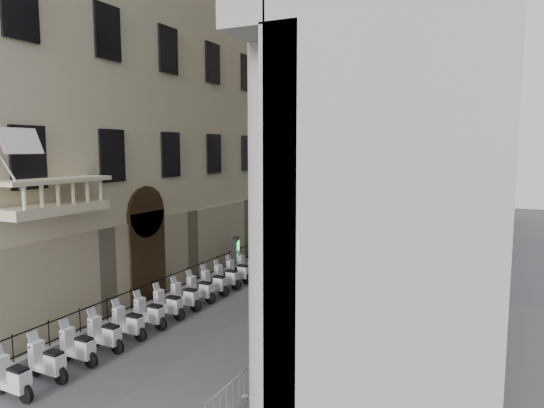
{
  "coord_description": "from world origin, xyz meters",
  "views": [
    {
      "loc": [
        9.7,
        -5.58,
        7.33
      ],
      "look_at": [
        -0.62,
        16.51,
        4.5
      ],
      "focal_mm": 32.0,
      "sensor_mm": 36.0,
      "label": 1
    }
  ],
  "objects": [
    {
      "name": "scooter_1",
      "position": [
        -2.91,
        4.66,
        0.0
      ],
      "size": [
        1.42,
        0.62,
        1.5
      ],
      "primitive_type": null,
      "rotation": [
        0.0,
        0.0,
        1.53
      ],
      "color": "silver",
      "rests_on": "ground"
    },
    {
      "name": "info_kiosk",
      "position": [
        -4.19,
        19.06,
        1.04
      ],
      "size": [
        0.61,
        1.01,
        2.07
      ],
      "rotation": [
        0.0,
        0.0,
        0.36
      ],
      "color": "black",
      "rests_on": "ground"
    },
    {
      "name": "pedestrian_b",
      "position": [
        1.25,
        32.77,
        0.77
      ],
      "size": [
        0.95,
        0.93,
        1.55
      ],
      "primitive_type": "imported",
      "rotation": [
        0.0,
        0.0,
        2.47
      ],
      "color": "black",
      "rests_on": "ground"
    },
    {
      "name": "scooter_3",
      "position": [
        -2.91,
        7.13,
        0.0
      ],
      "size": [
        1.42,
        0.62,
        1.5
      ],
      "primitive_type": null,
      "rotation": [
        0.0,
        0.0,
        1.53
      ],
      "color": "silver",
      "rests_on": "ground"
    },
    {
      "name": "scooter_6",
      "position": [
        -2.91,
        10.85,
        0.0
      ],
      "size": [
        1.42,
        0.62,
        1.5
      ],
      "primitive_type": null,
      "rotation": [
        0.0,
        0.0,
        1.53
      ],
      "color": "silver",
      "rests_on": "ground"
    },
    {
      "name": "security_tent",
      "position": [
        -3.6,
        28.91,
        3.03
      ],
      "size": [
        4.46,
        4.46,
        3.62
      ],
      "color": "silver",
      "rests_on": "ground"
    },
    {
      "name": "scooter_9",
      "position": [
        -2.91,
        14.56,
        0.0
      ],
      "size": [
        1.42,
        0.62,
        1.5
      ],
      "primitive_type": null,
      "rotation": [
        0.0,
        0.0,
        1.53
      ],
      "color": "silver",
      "rests_on": "ground"
    },
    {
      "name": "pedestrian_c",
      "position": [
        0.15,
        34.19,
        0.94
      ],
      "size": [
        0.95,
        0.65,
        1.87
      ],
      "primitive_type": "imported",
      "rotation": [
        0.0,
        0.0,
        3.07
      ],
      "color": "black",
      "rests_on": "ground"
    },
    {
      "name": "barrier_2",
      "position": [
        3.44,
        10.14,
        0.0
      ],
      "size": [
        0.6,
        2.4,
        1.1
      ],
      "primitive_type": null,
      "color": "#ADB0B5",
      "rests_on": "ground"
    },
    {
      "name": "scooter_0",
      "position": [
        -2.91,
        3.42,
        0.0
      ],
      "size": [
        1.42,
        0.62,
        1.5
      ],
      "primitive_type": null,
      "rotation": [
        0.0,
        0.0,
        1.53
      ],
      "color": "silver",
      "rests_on": "ground"
    },
    {
      "name": "scooter_7",
      "position": [
        -2.91,
        12.08,
        0.0
      ],
      "size": [
        1.42,
        0.62,
        1.5
      ],
      "primitive_type": null,
      "rotation": [
        0.0,
        0.0,
        1.53
      ],
      "color": "silver",
      "rests_on": "ground"
    },
    {
      "name": "pedestrian_a",
      "position": [
        0.95,
        20.72,
        1.01
      ],
      "size": [
        0.78,
        0.56,
        2.01
      ],
      "primitive_type": "imported",
      "rotation": [
        0.0,
        0.0,
        3.25
      ],
      "color": "black",
      "rests_on": "ground"
    },
    {
      "name": "scooter_12",
      "position": [
        -2.91,
        18.27,
        0.0
      ],
      "size": [
        1.42,
        0.62,
        1.5
      ],
      "primitive_type": null,
      "rotation": [
        0.0,
        0.0,
        1.53
      ],
      "color": "silver",
      "rests_on": "ground"
    },
    {
      "name": "flag",
      "position": [
        -4.0,
        5.0,
        0.0
      ],
      "size": [
        1.0,
        1.4,
        8.2
      ],
      "primitive_type": null,
      "color": "#9E0C11",
      "rests_on": "ground"
    },
    {
      "name": "far_building",
      "position": [
        0.0,
        48.0,
        15.0
      ],
      "size": [
        22.0,
        10.0,
        30.0
      ],
      "primitive_type": "cube",
      "color": "beige",
      "rests_on": "ground"
    },
    {
      "name": "scooter_5",
      "position": [
        -2.91,
        9.61,
        0.0
      ],
      "size": [
        1.42,
        0.62,
        1.5
      ],
      "primitive_type": null,
      "rotation": [
        0.0,
        0.0,
        1.53
      ],
      "color": "silver",
      "rests_on": "ground"
    },
    {
      "name": "barrier_4",
      "position": [
        3.44,
        15.14,
        0.0
      ],
      "size": [
        0.6,
        2.4,
        1.1
      ],
      "primitive_type": null,
      "color": "#ADB0B5",
      "rests_on": "ground"
    },
    {
      "name": "scooter_8",
      "position": [
        -2.91,
        13.32,
        0.0
      ],
      "size": [
        1.42,
        0.62,
        1.5
      ],
      "primitive_type": null,
      "rotation": [
        0.0,
        0.0,
        1.53
      ],
      "color": "silver",
      "rests_on": "ground"
    },
    {
      "name": "barrier_5",
      "position": [
        3.44,
        17.64,
        0.0
      ],
      "size": [
        0.6,
        2.4,
        1.1
      ],
      "primitive_type": null,
      "color": "#ADB0B5",
      "rests_on": "ground"
    },
    {
      "name": "barrier_6",
      "position": [
        3.44,
        20.14,
        0.0
      ],
      "size": [
        0.6,
        2.4,
        1.1
      ],
      "primitive_type": null,
      "color": "#ADB0B5",
      "rests_on": "ground"
    },
    {
      "name": "street_lamp",
      "position": [
        -3.87,
        22.66,
        4.99
      ],
      "size": [
        2.73,
        0.45,
        8.36
      ],
      "rotation": [
        0.0,
        0.0,
        0.1
      ],
      "color": "gray",
      "rests_on": "ground"
    },
    {
      "name": "scooter_2",
      "position": [
        -2.91,
        5.9,
        0.0
      ],
      "size": [
        1.42,
        0.62,
        1.5
      ],
      "primitive_type": null,
      "rotation": [
        0.0,
        0.0,
        1.53
      ],
      "color": "silver",
      "rests_on": "ground"
    },
    {
      "name": "iron_fence",
      "position": [
        -4.3,
        18.0,
        0.0
      ],
      "size": [
        0.3,
        28.0,
        1.4
      ],
      "primitive_type": null,
      "color": "black",
      "rests_on": "ground"
    },
    {
      "name": "barrier_1",
      "position": [
        3.44,
        7.64,
        0.0
      ],
      "size": [
        0.6,
        2.4,
        1.1
      ],
      "primitive_type": null,
      "color": "#ADB0B5",
      "rests_on": "ground"
    },
    {
      "name": "barrier_3",
      "position": [
        3.44,
        12.64,
        0.0
      ],
      "size": [
        0.6,
        2.4,
        1.1
      ],
      "primitive_type": null,
      "color": "#ADB0B5",
      "rests_on": "ground"
    },
    {
      "name": "scooter_11",
      "position": [
        -2.91,
        17.03,
        0.0
      ],
      "size": [
        1.42,
        0.62,
        1.5
      ],
      "primitive_type": null,
      "rotation": [
        0.0,
        0.0,
        1.53
      ],
      "color": "silver",
      "rests_on": "ground"
    },
    {
      "name": "barrier_7",
      "position": [
        3.44,
        22.64,
        0.0
      ],
      "size": [
        0.6,
        2.4,
        1.1
      ],
      "primitive_type": null,
      "color": "#ADB0B5",
      "rests_on": "ground"
    },
    {
      "name": "scooter_4",
      "position": [
        -2.91,
        8.37,
        0.0
      ],
      "size": [
        1.42,
        0.62,
        1.5
      ],
      "primitive_type": null,
      "rotation": [
        0.0,
        0.0,
        1.53
      ],
      "color": "silver",
      "rests_on": "ground"
    },
    {
      "name": "blue_awning",
      "position": [
        4.15,
        26.0,
        0.0
      ],
      "size": [
        1.6,
        3.0,
        3.0
      ],
      "primitive_type": null,
      "color": "navy",
      "rests_on": "ground"
    },
    {
      "name": "scooter_10",
      "position": [
        -2.91,
        15.8,
        0.0
      ],
      "size": [
        1.42,
        0.62,
        1.5
      ],
      "primitive_type": null,
      "rotation": [
        0.0,
        0.0,
        1.53
      ],
      "color": "silver",
      "rests_on": "ground"
    }
  ]
}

